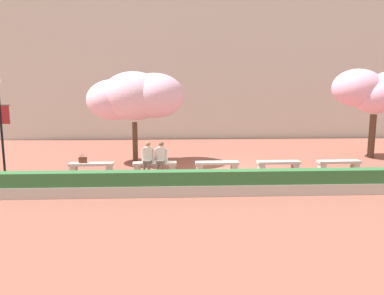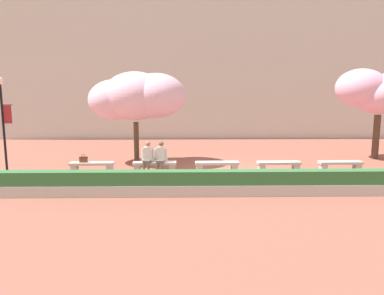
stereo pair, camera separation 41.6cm
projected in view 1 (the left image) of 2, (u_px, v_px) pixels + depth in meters
name	position (u px, v px, depth m)	size (l,w,h in m)	color
ground_plane	(217.00, 173.00, 15.06)	(100.00, 100.00, 0.00)	#8E5142
building_facade	(199.00, 61.00, 25.75)	(28.00, 4.00, 10.29)	beige
stone_bench_west_end	(92.00, 167.00, 14.78)	(1.74, 0.46, 0.45)	#BCB7AD
stone_bench_near_west	(155.00, 166.00, 14.89)	(1.74, 0.46, 0.45)	#BCB7AD
stone_bench_center	(217.00, 165.00, 15.01)	(1.74, 0.46, 0.45)	#BCB7AD
stone_bench_near_east	(278.00, 165.00, 15.12)	(1.74, 0.46, 0.45)	#BCB7AD
stone_bench_east_end	(339.00, 164.00, 15.24)	(1.74, 0.46, 0.45)	#BCB7AD
person_seated_left	(148.00, 156.00, 14.76)	(0.51, 0.71, 1.29)	black
person_seated_right	(161.00, 156.00, 14.79)	(0.51, 0.71, 1.29)	black
handbag	(83.00, 160.00, 14.72)	(0.30, 0.15, 0.34)	brown
cherry_tree_main	(136.00, 97.00, 16.45)	(4.33, 2.85, 4.07)	#513828
cherry_tree_secondary	(379.00, 92.00, 17.65)	(4.13, 2.78, 4.25)	#513828
lamp_post_with_banner	(1.00, 117.00, 14.26)	(0.54, 0.28, 3.78)	black
planter_hedge_foreground	(228.00, 183.00, 11.95)	(14.64, 0.50, 0.80)	#BCB7AD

